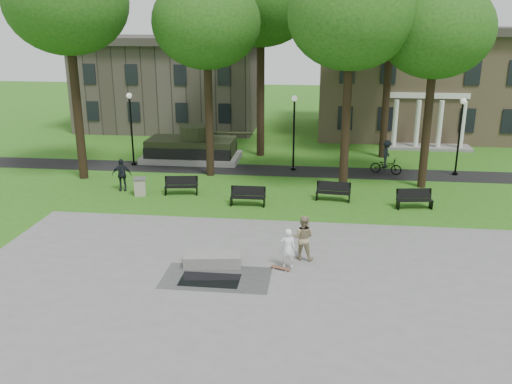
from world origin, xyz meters
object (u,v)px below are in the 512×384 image
skateboarder (288,248)px  cyclist (386,160)px  park_bench_0 (182,185)px  trash_bin (140,187)px  concrete_block (213,259)px  friend_watching (303,237)px

skateboarder → cyclist: bearing=-113.0°
park_bench_0 → trash_bin: (-2.21, -0.43, -0.04)m
park_bench_0 → concrete_block: bearing=-76.8°
skateboarder → park_bench_0: 10.73m
concrete_block → trash_bin: (-5.64, 8.24, 0.24)m
concrete_block → friend_watching: (3.47, 0.93, 0.69)m
skateboarder → park_bench_0: bearing=-56.5°
trash_bin → friend_watching: bearing=-38.8°
friend_watching → trash_bin: size_ratio=1.91×
friend_watching → trash_bin: 11.69m
friend_watching → park_bench_0: (-6.89, 7.75, -0.41)m
concrete_block → park_bench_0: bearing=111.5°
park_bench_0 → trash_bin: 2.26m
friend_watching → cyclist: bearing=-100.5°
cyclist → park_bench_0: 12.84m
trash_bin → concrete_block: bearing=-55.6°
concrete_block → friend_watching: friend_watching is taller
skateboarder → cyclist: size_ratio=0.76×
skateboarder → cyclist: 15.11m
friend_watching → park_bench_0: bearing=-39.4°
concrete_block → trash_bin: size_ratio=2.29×
friend_watching → cyclist: size_ratio=0.86×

